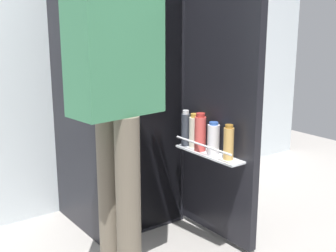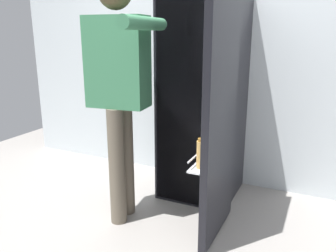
# 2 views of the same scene
# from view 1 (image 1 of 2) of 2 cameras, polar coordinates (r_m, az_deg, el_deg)

# --- Properties ---
(ground_plane) EXTENTS (5.79, 5.79, 0.00)m
(ground_plane) POSITION_cam_1_polar(r_m,az_deg,el_deg) (2.70, 0.03, -15.45)
(ground_plane) COLOR gray
(kitchen_wall) EXTENTS (4.40, 0.10, 2.51)m
(kitchen_wall) POSITION_cam_1_polar(r_m,az_deg,el_deg) (3.14, -10.20, 12.44)
(kitchen_wall) COLOR silver
(kitchen_wall) RESTS_ON ground_plane
(refrigerator) EXTENTS (0.67, 1.22, 1.72)m
(refrigerator) POSITION_cam_1_polar(r_m,az_deg,el_deg) (2.83, -5.70, 4.40)
(refrigerator) COLOR black
(refrigerator) RESTS_ON ground_plane
(person) EXTENTS (0.61, 0.72, 1.76)m
(person) POSITION_cam_1_polar(r_m,az_deg,el_deg) (2.06, -6.55, 6.68)
(person) COLOR #665B4C
(person) RESTS_ON ground_plane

